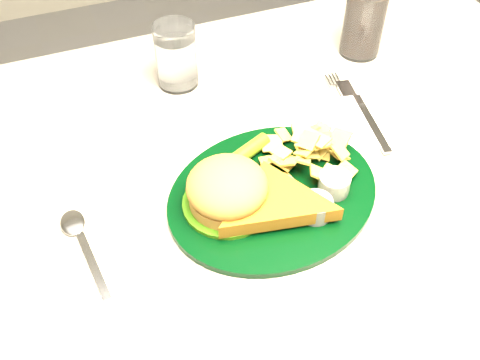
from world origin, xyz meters
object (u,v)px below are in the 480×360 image
object	(u,v)px
table	(248,315)
fork_napkin	(368,119)
water_glass	(176,56)
cola_glass	(364,20)
dinner_plate	(274,179)

from	to	relation	value
table	fork_napkin	size ratio (longest dim) A/B	6.92
fork_napkin	table	bearing A→B (deg)	-158.55
water_glass	fork_napkin	bearing A→B (deg)	-40.39
cola_glass	fork_napkin	world-z (taller)	cola_glass
dinner_plate	fork_napkin	xyz separation A→B (m)	(0.19, 0.08, -0.03)
dinner_plate	water_glass	bearing A→B (deg)	84.02
dinner_plate	cola_glass	bearing A→B (deg)	28.23
water_glass	cola_glass	world-z (taller)	cola_glass
water_glass	cola_glass	size ratio (longest dim) A/B	0.83
dinner_plate	fork_napkin	bearing A→B (deg)	9.41
table	fork_napkin	distance (m)	0.43
table	cola_glass	xyz separation A→B (m)	(0.29, 0.21, 0.44)
dinner_plate	water_glass	xyz separation A→B (m)	(-0.04, 0.28, 0.02)
water_glass	cola_glass	bearing A→B (deg)	-5.45
cola_glass	table	bearing A→B (deg)	-144.26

